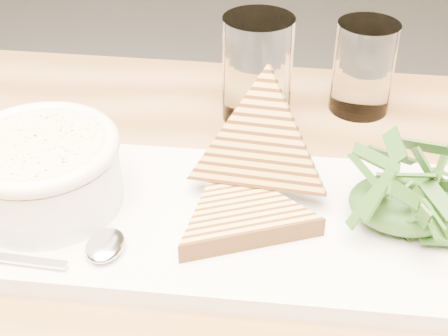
# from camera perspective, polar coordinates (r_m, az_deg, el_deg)

# --- Properties ---
(table_top) EXTENTS (1.15, 0.77, 0.04)m
(table_top) POSITION_cam_1_polar(r_m,az_deg,el_deg) (0.51, 5.12, -12.06)
(table_top) COLOR #97683E
(table_top) RESTS_ON ground
(platter) EXTENTS (0.43, 0.20, 0.02)m
(platter) POSITION_cam_1_polar(r_m,az_deg,el_deg) (0.54, -0.29, -4.86)
(platter) COLOR silver
(platter) RESTS_ON table_top
(soup_bowl) EXTENTS (0.13, 0.13, 0.05)m
(soup_bowl) POSITION_cam_1_polar(r_m,az_deg,el_deg) (0.55, -16.09, -0.90)
(soup_bowl) COLOR silver
(soup_bowl) RESTS_ON platter
(soup) EXTENTS (0.11, 0.11, 0.01)m
(soup) POSITION_cam_1_polar(r_m,az_deg,el_deg) (0.53, -16.62, 1.75)
(soup) COLOR beige
(soup) RESTS_ON soup_bowl
(bowl_rim) EXTENTS (0.13, 0.13, 0.01)m
(bowl_rim) POSITION_cam_1_polar(r_m,az_deg,el_deg) (0.53, -16.65, 1.93)
(bowl_rim) COLOR silver
(bowl_rim) RESTS_ON soup_bowl
(sandwich_flat) EXTENTS (0.18, 0.18, 0.02)m
(sandwich_flat) POSITION_cam_1_polar(r_m,az_deg,el_deg) (0.52, 1.54, -4.21)
(sandwich_flat) COLOR tan
(sandwich_flat) RESTS_ON platter
(sandwich_lean) EXTENTS (0.15, 0.14, 0.16)m
(sandwich_lean) POSITION_cam_1_polar(r_m,az_deg,el_deg) (0.53, 3.36, 2.01)
(sandwich_lean) COLOR tan
(sandwich_lean) RESTS_ON sandwich_flat
(salad_base) EXTENTS (0.09, 0.07, 0.04)m
(salad_base) POSITION_cam_1_polar(r_m,az_deg,el_deg) (0.53, 16.21, -3.21)
(salad_base) COLOR black
(salad_base) RESTS_ON platter
(arugula_pile) EXTENTS (0.11, 0.10, 0.05)m
(arugula_pile) POSITION_cam_1_polar(r_m,az_deg,el_deg) (0.53, 16.38, -2.42)
(arugula_pile) COLOR #396320
(arugula_pile) RESTS_ON platter
(spoon_bowl) EXTENTS (0.03, 0.04, 0.01)m
(spoon_bowl) POSITION_cam_1_polar(r_m,az_deg,el_deg) (0.50, -10.80, -6.95)
(spoon_bowl) COLOR silver
(spoon_bowl) RESTS_ON platter
(spoon_handle) EXTENTS (0.10, 0.01, 0.00)m
(spoon_handle) POSITION_cam_1_polar(r_m,az_deg,el_deg) (0.51, -19.51, -7.73)
(spoon_handle) COLOR silver
(spoon_handle) RESTS_ON platter
(glass_near) EXTENTS (0.08, 0.08, 0.11)m
(glass_near) POSITION_cam_1_polar(r_m,az_deg,el_deg) (0.67, 3.06, 9.02)
(glass_near) COLOR white
(glass_near) RESTS_ON table_top
(glass_far) EXTENTS (0.07, 0.07, 0.10)m
(glass_far) POSITION_cam_1_polar(r_m,az_deg,el_deg) (0.71, 12.63, 8.95)
(glass_far) COLOR white
(glass_far) RESTS_ON table_top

